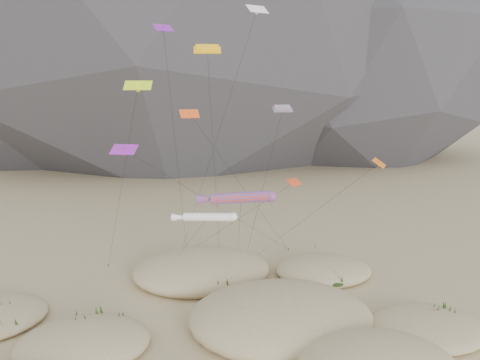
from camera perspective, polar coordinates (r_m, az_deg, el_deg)
dunes at (r=42.52m, az=-2.47°, el=-17.30°), size 50.61×38.56×4.04m
dune_grass at (r=41.36m, az=-3.20°, el=-18.04°), size 42.27×27.77×1.52m
kite_stakes at (r=60.18m, az=-1.79°, el=-9.15°), size 26.84×5.40×0.30m
rainbow_tube_kite at (r=41.90m, az=-0.20°, el=-2.18°), size 7.02×19.12×12.16m
white_tube_kite at (r=43.18m, az=-4.22°, el=-4.53°), size 5.97×13.49×9.98m
orange_parafoil at (r=48.80m, az=-4.00°, el=15.33°), size 3.66×8.64×25.36m
multi_parafoil at (r=47.98m, az=5.12°, el=8.31°), size 2.03×12.60×19.36m
delta_kites at (r=45.05m, az=-3.51°, el=8.59°), size 27.33×19.85×29.40m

